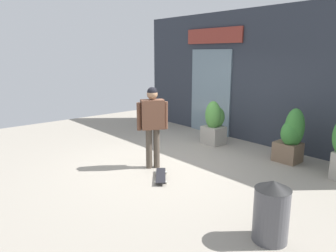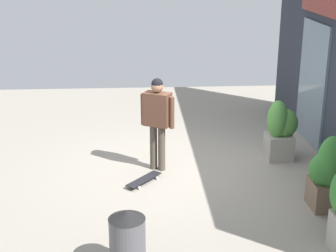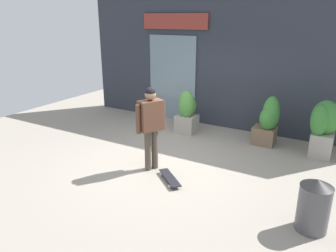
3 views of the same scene
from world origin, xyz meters
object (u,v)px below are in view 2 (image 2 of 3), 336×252
Objects in this scene: skateboard at (144,180)px; planter_box_left at (329,173)px; planter_box_mid at (280,130)px; skateboarder at (157,114)px; trash_bin at (127,240)px.

skateboard is 0.58× the size of planter_box_left.
planter_box_left reaches higher than skateboard.
planter_box_left reaches higher than planter_box_mid.
planter_box_mid is (-0.95, 2.59, 0.51)m from skateboard.
skateboarder is at bearing -164.44° from skateboard.
skateboard is 2.54m from trash_bin.
trash_bin is at bearing 17.71° from skateboarder.
skateboarder is 1.17m from skateboard.
trash_bin reaches higher than skateboard.
skateboard is (0.58, -0.26, -0.98)m from skateboarder.
skateboard is at bearing -112.04° from planter_box_left.
planter_box_mid reaches higher than trash_bin.
trash_bin is at bearing 34.37° from skateboard.
planter_box_mid is 1.41× the size of trash_bin.
skateboard is at bearing -69.85° from planter_box_mid.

